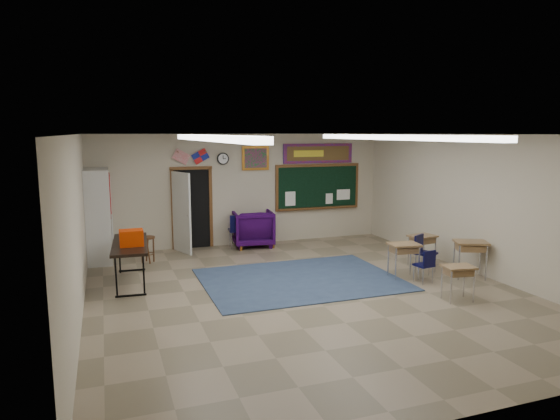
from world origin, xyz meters
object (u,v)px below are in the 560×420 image
object	(u,v)px
wooden_stool	(148,249)
folding_table	(131,261)
wingback_armchair	(253,228)
student_desk_front_right	(422,248)
student_desk_front_left	(404,259)

from	to	relation	value
wooden_stool	folding_table	bearing A→B (deg)	-106.43
wingback_armchair	student_desk_front_right	distance (m)	4.47
wingback_armchair	folding_table	distance (m)	4.07
wingback_armchair	student_desk_front_right	size ratio (longest dim) A/B	1.51
folding_table	wooden_stool	bearing A→B (deg)	77.42
wingback_armchair	wooden_stool	distance (m)	2.95
wingback_armchair	wooden_stool	bearing A→B (deg)	23.39
student_desk_front_right	folding_table	xyz separation A→B (m)	(-6.40, 0.79, 0.06)
wingback_armchair	folding_table	world-z (taller)	folding_table
student_desk_front_left	folding_table	bearing A→B (deg)	171.50
student_desk_front_right	folding_table	world-z (taller)	folding_table
student_desk_front_right	wooden_stool	xyz separation A→B (m)	(-5.94, 2.36, -0.07)
folding_table	wooden_stool	size ratio (longest dim) A/B	3.33
wingback_armchair	student_desk_front_right	world-z (taller)	wingback_armchair
folding_table	student_desk_front_right	bearing A→B (deg)	-3.22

